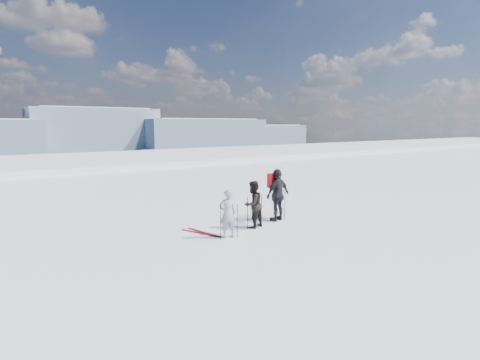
# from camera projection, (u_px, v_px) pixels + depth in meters

# --- Properties ---
(lake_basin) EXTENTS (820.00, 820.00, 71.62)m
(lake_basin) POSITION_uv_depth(u_px,v_px,m) (102.00, 228.00, 36.96)
(lake_basin) COLOR white
(lake_basin) RESTS_ON ground
(far_mountain_range) EXTENTS (770.00, 110.00, 53.00)m
(far_mountain_range) POSITION_uv_depth(u_px,v_px,m) (28.00, 134.00, 401.27)
(far_mountain_range) COLOR slate
(far_mountain_range) RESTS_ON ground
(skier_grey) EXTENTS (0.64, 0.47, 1.61)m
(skier_grey) POSITION_uv_depth(u_px,v_px,m) (228.00, 214.00, 12.13)
(skier_grey) COLOR #989CA6
(skier_grey) RESTS_ON ground
(skier_dark) EXTENTS (0.96, 0.84, 1.70)m
(skier_dark) POSITION_uv_depth(u_px,v_px,m) (253.00, 204.00, 13.31)
(skier_dark) COLOR black
(skier_dark) RESTS_ON ground
(skier_pack) EXTENTS (1.24, 0.68, 2.01)m
(skier_pack) POSITION_uv_depth(u_px,v_px,m) (278.00, 195.00, 14.28)
(skier_pack) COLOR black
(skier_pack) RESTS_ON ground
(backpack) EXTENTS (0.46, 0.31, 0.55)m
(backpack) POSITION_uv_depth(u_px,v_px,m) (273.00, 161.00, 14.27)
(backpack) COLOR red
(backpack) RESTS_ON skier_pack
(ski_poles) EXTENTS (3.45, 0.92, 1.28)m
(ski_poles) POSITION_uv_depth(u_px,v_px,m) (256.00, 212.00, 13.21)
(ski_poles) COLOR black
(ski_poles) RESTS_ON ground
(skis_loose) EXTENTS (0.78, 1.67, 0.03)m
(skis_loose) POSITION_uv_depth(u_px,v_px,m) (203.00, 233.00, 12.71)
(skis_loose) COLOR black
(skis_loose) RESTS_ON ground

